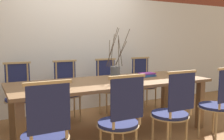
% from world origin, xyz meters
% --- Properties ---
extents(ground_plane, '(16.00, 16.00, 0.00)m').
position_xyz_m(ground_plane, '(0.00, 0.00, 0.00)').
color(ground_plane, olive).
extents(wall_rear, '(12.00, 0.06, 3.20)m').
position_xyz_m(wall_rear, '(0.00, 1.41, 1.60)').
color(wall_rear, silver).
rests_on(wall_rear, ground_plane).
extents(dining_table, '(2.76, 1.03, 0.76)m').
position_xyz_m(dining_table, '(0.00, 0.00, 0.68)').
color(dining_table, brown).
rests_on(dining_table, ground_plane).
extents(chair_near_leftend, '(0.45, 0.45, 0.99)m').
position_xyz_m(chair_near_leftend, '(-1.11, -0.87, 0.52)').
color(chair_near_leftend, '#1E234C').
rests_on(chair_near_leftend, ground_plane).
extents(chair_near_left, '(0.45, 0.45, 0.99)m').
position_xyz_m(chair_near_left, '(-0.35, -0.87, 0.52)').
color(chair_near_left, '#1E234C').
rests_on(chair_near_left, ground_plane).
extents(chair_near_center, '(0.45, 0.45, 0.99)m').
position_xyz_m(chair_near_center, '(0.35, -0.87, 0.52)').
color(chair_near_center, '#1E234C').
rests_on(chair_near_center, ground_plane).
extents(chair_near_right, '(0.45, 0.45, 0.99)m').
position_xyz_m(chair_near_right, '(1.13, -0.87, 0.52)').
color(chair_near_right, '#1E234C').
rests_on(chair_near_right, ground_plane).
extents(chair_far_leftend, '(0.45, 0.45, 0.99)m').
position_xyz_m(chair_far_leftend, '(-1.12, 0.87, 0.52)').
color(chair_far_leftend, '#1E234C').
rests_on(chair_far_leftend, ground_plane).
extents(chair_far_left, '(0.45, 0.45, 0.99)m').
position_xyz_m(chair_far_left, '(-0.37, 0.87, 0.52)').
color(chair_far_left, '#1E234C').
rests_on(chair_far_left, ground_plane).
extents(chair_far_center, '(0.45, 0.45, 0.99)m').
position_xyz_m(chair_far_center, '(0.39, 0.87, 0.52)').
color(chair_far_center, '#1E234C').
rests_on(chair_far_center, ground_plane).
extents(chair_far_right, '(0.45, 0.45, 0.99)m').
position_xyz_m(chair_far_right, '(1.14, 0.87, 0.52)').
color(chair_far_right, '#1E234C').
rests_on(chair_far_right, ground_plane).
extents(vase_centerpiece, '(0.30, 0.29, 0.74)m').
position_xyz_m(vase_centerpiece, '(0.08, 0.06, 0.88)').
color(vase_centerpiece, '#4C5156').
rests_on(vase_centerpiece, dining_table).
extents(book_stack, '(0.26, 0.21, 0.05)m').
position_xyz_m(book_stack, '(0.67, 0.12, 0.79)').
color(book_stack, '#234C8C').
rests_on(book_stack, dining_table).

